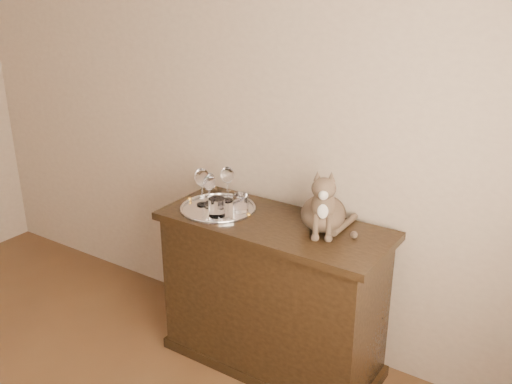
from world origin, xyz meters
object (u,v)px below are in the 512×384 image
tray (218,209)px  wine_glass_c (202,187)px  wine_glass_d (209,191)px  cat (324,197)px  wine_glass_a (210,188)px  sideboard (273,295)px  tumbler_a (217,207)px  tumbler_c (241,203)px  wine_glass_b (227,184)px

tray → wine_glass_c: size_ratio=1.92×
wine_glass_d → cat: size_ratio=0.53×
wine_glass_a → sideboard: bearing=-1.3°
wine_glass_d → cat: (0.63, 0.10, 0.07)m
wine_glass_c → wine_glass_d: wine_glass_c is taller
tumbler_a → tumbler_c: size_ratio=1.03×
sideboard → wine_glass_b: bearing=165.8°
wine_glass_b → cat: cat is taller
sideboard → tumbler_a: (-0.27, -0.11, 0.48)m
wine_glass_a → cat: 0.66m
tray → cat: 0.60m
wine_glass_a → cat: (0.66, 0.05, 0.07)m
wine_glass_b → tumbler_c: 0.17m
tumbler_a → tray: bearing=123.8°
sideboard → wine_glass_c: (-0.43, -0.03, 0.54)m
cat → sideboard: bearing=169.3°
wine_glass_a → tumbler_a: size_ratio=1.80×
wine_glass_b → wine_glass_a: bearing=-127.3°
tray → wine_glass_b: bearing=100.9°
tumbler_c → wine_glass_b: bearing=150.3°
sideboard → wine_glass_b: 0.64m
wine_glass_d → tumbler_a: wine_glass_d is taller
wine_glass_b → wine_glass_d: wine_glass_b is taller
tray → wine_glass_c: (-0.10, -0.00, 0.11)m
wine_glass_a → wine_glass_d: wine_glass_d is taller
wine_glass_b → cat: size_ratio=0.58×
wine_glass_a → tumbler_c: size_ratio=1.85×
tray → cat: size_ratio=1.19×
wine_glass_c → tumbler_c: (0.22, 0.04, -0.06)m
wine_glass_d → tumbler_c: wine_glass_d is taller
tumbler_c → cat: bearing=6.8°
wine_glass_c → wine_glass_d: 0.05m
wine_glass_b → wine_glass_c: bearing=-121.7°
sideboard → tumbler_a: tumbler_a is taller
tumbler_a → wine_glass_c: bearing=153.7°
wine_glass_b → cat: (0.60, -0.03, 0.06)m
wine_glass_a → tumbler_a: (0.14, -0.12, -0.04)m
sideboard → wine_glass_d: bearing=-174.9°
wine_glass_d → tumbler_a: (0.11, -0.08, -0.04)m
wine_glass_b → wine_glass_c: 0.15m
tray → tumbler_a: 0.11m
wine_glass_a → wine_glass_d: size_ratio=0.96×
wine_glass_c → cat: bearing=8.1°
tumbler_a → tumbler_c: tumbler_a is taller
tray → wine_glass_a: 0.13m
tray → tumbler_a: tumbler_a is taller
wine_glass_b → wine_glass_c: size_ratio=0.94×
sideboard → cat: (0.24, 0.06, 0.59)m
sideboard → cat: size_ratio=3.56×
sideboard → tray: size_ratio=3.00×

